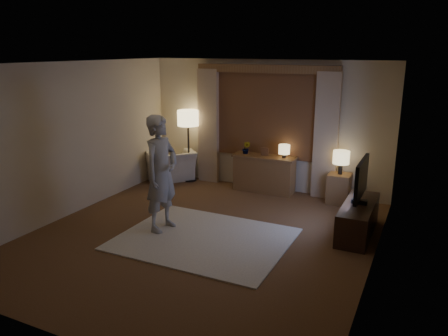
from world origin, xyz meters
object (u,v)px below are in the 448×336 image
Objects in this scene: armchair at (170,165)px; sideboard at (264,174)px; tv_stand at (358,219)px; side_table at (339,189)px; person at (161,174)px.

sideboard is at bearing 136.30° from armchair.
sideboard is 2.47m from tv_stand.
side_table is (1.50, -0.05, -0.07)m from sideboard.
person is (-2.82, -1.17, 0.68)m from tv_stand.
sideboard is 1.51m from side_table.
tv_stand is at bearing -66.79° from side_table.
sideboard reaches higher than armchair.
person is (-2.26, -2.48, 0.65)m from side_table.
person is at bearing -132.38° from side_table.
person is at bearing 73.37° from armchair.
person is (1.40, -2.41, 0.60)m from armchair.
armchair is 1.81× the size of side_table.
person reaches higher than side_table.
person is (-0.76, -2.53, 0.58)m from sideboard.
armchair is 4.40m from tv_stand.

